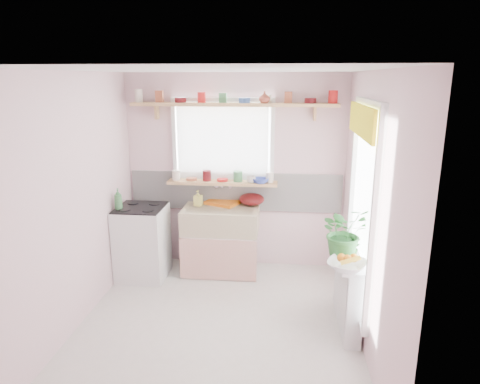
# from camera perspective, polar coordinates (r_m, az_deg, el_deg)

# --- Properties ---
(room) EXTENTS (3.20, 3.20, 3.20)m
(room) POSITION_cam_1_polar(r_m,az_deg,el_deg) (4.75, 6.25, 1.96)
(room) COLOR silver
(room) RESTS_ON ground
(sink_unit) EXTENTS (0.95, 0.65, 1.11)m
(sink_unit) POSITION_cam_1_polar(r_m,az_deg,el_deg) (5.50, -2.56, -6.38)
(sink_unit) COLOR white
(sink_unit) RESTS_ON ground
(cooker) EXTENTS (0.58, 0.58, 0.93)m
(cooker) POSITION_cam_1_polar(r_m,az_deg,el_deg) (5.48, -12.88, -6.50)
(cooker) COLOR white
(cooker) RESTS_ON ground
(radiator_ledge) EXTENTS (0.22, 0.95, 0.78)m
(radiator_ledge) POSITION_cam_1_polar(r_m,az_deg,el_deg) (4.51, 14.22, -12.36)
(radiator_ledge) COLOR white
(radiator_ledge) RESTS_ON ground
(windowsill) EXTENTS (1.40, 0.22, 0.04)m
(windowsill) POSITION_cam_1_polar(r_m,az_deg,el_deg) (5.46, -2.36, 1.27)
(windowsill) COLOR tan
(windowsill) RESTS_ON room
(pine_shelf) EXTENTS (2.52, 0.24, 0.04)m
(pine_shelf) POSITION_cam_1_polar(r_m,az_deg,el_deg) (5.28, -0.85, 11.59)
(pine_shelf) COLOR tan
(pine_shelf) RESTS_ON room
(shelf_crockery) EXTENTS (2.47, 0.11, 0.12)m
(shelf_crockery) POSITION_cam_1_polar(r_m,az_deg,el_deg) (5.28, -1.11, 12.40)
(shelf_crockery) COLOR silver
(shelf_crockery) RESTS_ON pine_shelf
(sill_crockery) EXTENTS (1.35, 0.11, 0.12)m
(sill_crockery) POSITION_cam_1_polar(r_m,az_deg,el_deg) (5.44, -2.55, 2.04)
(sill_crockery) COLOR silver
(sill_crockery) RESTS_ON windowsill
(dish_tray) EXTENTS (0.49, 0.44, 0.04)m
(dish_tray) POSITION_cam_1_polar(r_m,az_deg,el_deg) (5.55, -2.31, -1.39)
(dish_tray) COLOR orange
(dish_tray) RESTS_ON sink_unit
(colander) EXTENTS (0.41, 0.41, 0.15)m
(colander) POSITION_cam_1_polar(r_m,az_deg,el_deg) (5.49, 1.57, -0.97)
(colander) COLOR #510D0F
(colander) RESTS_ON sink_unit
(jade_plant) EXTENTS (0.59, 0.55, 0.52)m
(jade_plant) POSITION_cam_1_polar(r_m,az_deg,el_deg) (4.15, 13.78, -5.18)
(jade_plant) COLOR #2D7232
(jade_plant) RESTS_ON radiator_ledge
(fruit_bowl) EXTENTS (0.44, 0.44, 0.08)m
(fruit_bowl) POSITION_cam_1_polar(r_m,az_deg,el_deg) (3.98, 14.08, -9.46)
(fruit_bowl) COLOR white
(fruit_bowl) RESTS_ON radiator_ledge
(herb_pot) EXTENTS (0.10, 0.07, 0.19)m
(herb_pot) POSITION_cam_1_polar(r_m,az_deg,el_deg) (4.30, 15.08, -6.86)
(herb_pot) COLOR #316327
(herb_pot) RESTS_ON radiator_ledge
(soap_bottle_sink) EXTENTS (0.11, 0.11, 0.20)m
(soap_bottle_sink) POSITION_cam_1_polar(r_m,az_deg,el_deg) (5.47, -5.62, -0.81)
(soap_bottle_sink) COLOR #D7D35F
(soap_bottle_sink) RESTS_ON sink_unit
(sill_cup) EXTENTS (0.14, 0.14, 0.09)m
(sill_cup) POSITION_cam_1_polar(r_m,az_deg,el_deg) (5.34, 1.48, 1.69)
(sill_cup) COLOR beige
(sill_cup) RESTS_ON windowsill
(sill_bowl) EXTENTS (0.22, 0.22, 0.06)m
(sill_bowl) POSITION_cam_1_polar(r_m,az_deg,el_deg) (5.34, 2.74, 1.53)
(sill_bowl) COLOR #374CB4
(sill_bowl) RESTS_ON windowsill
(shelf_vase) EXTENTS (0.14, 0.14, 0.14)m
(shelf_vase) POSITION_cam_1_polar(r_m,az_deg,el_deg) (5.19, 3.28, 12.49)
(shelf_vase) COLOR brown
(shelf_vase) RESTS_ON pine_shelf
(cooker_bottle) EXTENTS (0.13, 0.13, 0.25)m
(cooker_bottle) POSITION_cam_1_polar(r_m,az_deg,el_deg) (5.27, -15.94, -0.92)
(cooker_bottle) COLOR #43874C
(cooker_bottle) RESTS_ON cooker
(fruit) EXTENTS (0.20, 0.14, 0.10)m
(fruit) POSITION_cam_1_polar(r_m,az_deg,el_deg) (3.96, 14.21, -8.60)
(fruit) COLOR orange
(fruit) RESTS_ON fruit_bowl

